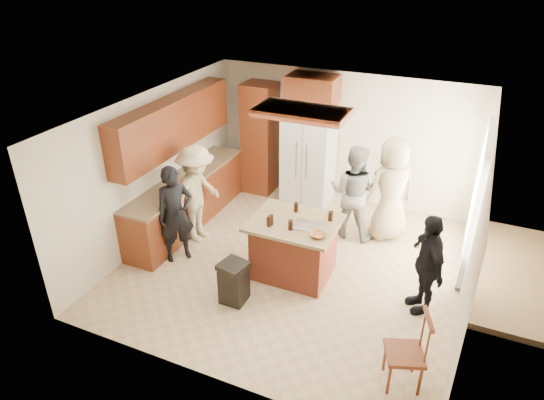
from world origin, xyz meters
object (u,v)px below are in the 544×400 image
at_px(person_side_right, 427,264).
at_px(spindle_chair, 406,354).
at_px(kitchen_island, 294,248).
at_px(person_front_left, 175,215).
at_px(person_behind_right, 391,189).
at_px(trash_bin, 234,282).
at_px(refrigerator, 308,158).
at_px(person_behind_left, 353,192).
at_px(person_counter, 197,194).

relative_size(person_side_right, spindle_chair, 1.49).
bearing_deg(kitchen_island, person_front_left, -169.59).
xyz_separation_m(person_behind_right, trash_bin, (-1.60, -2.59, -0.58)).
xyz_separation_m(person_side_right, spindle_chair, (0.03, -1.42, -0.29)).
height_order(refrigerator, spindle_chair, refrigerator).
bearing_deg(refrigerator, person_behind_left, -38.79).
bearing_deg(person_side_right, person_behind_right, 177.23).
bearing_deg(spindle_chair, person_side_right, 91.04).
xyz_separation_m(person_counter, spindle_chair, (3.78, -1.73, -0.40)).
distance_m(person_front_left, kitchen_island, 1.90).
bearing_deg(person_behind_left, refrigerator, -38.22).
height_order(person_counter, spindle_chair, person_counter).
xyz_separation_m(person_front_left, person_counter, (-0.00, 0.64, 0.06)).
bearing_deg(person_front_left, trash_bin, -73.02).
bearing_deg(trash_bin, person_counter, 137.08).
distance_m(person_front_left, person_counter, 0.64).
distance_m(refrigerator, spindle_chair, 4.60).
bearing_deg(spindle_chair, person_behind_right, 105.54).
height_order(person_front_left, trash_bin, person_front_left).
height_order(person_behind_left, refrigerator, refrigerator).
bearing_deg(person_counter, kitchen_island, -96.11).
height_order(kitchen_island, spindle_chair, spindle_chair).
distance_m(kitchen_island, trash_bin, 1.08).
bearing_deg(refrigerator, spindle_chair, -55.81).
height_order(kitchen_island, trash_bin, kitchen_island).
height_order(person_behind_right, person_side_right, person_behind_right).
relative_size(person_front_left, kitchen_island, 1.24).
bearing_deg(person_counter, person_behind_right, -61.70).
relative_size(person_side_right, refrigerator, 0.82).
bearing_deg(kitchen_island, person_side_right, -0.36).
xyz_separation_m(person_behind_right, refrigerator, (-1.71, 0.68, -0.00)).
xyz_separation_m(person_behind_right, person_side_right, (0.84, -1.68, -0.16)).
relative_size(person_behind_left, refrigerator, 0.93).
distance_m(person_front_left, spindle_chair, 3.95).
bearing_deg(person_behind_right, person_front_left, -7.05).
bearing_deg(person_behind_right, trash_bin, 16.68).
xyz_separation_m(person_side_right, kitchen_island, (-1.91, 0.01, -0.27)).
bearing_deg(spindle_chair, person_counter, 155.33).
bearing_deg(trash_bin, person_behind_left, 66.73).
relative_size(person_behind_left, person_counter, 0.98).
distance_m(person_behind_right, kitchen_island, 2.03).
height_order(person_counter, kitchen_island, person_counter).
bearing_deg(spindle_chair, person_front_left, 163.78).
height_order(person_counter, refrigerator, refrigerator).
bearing_deg(person_behind_right, person_counter, -16.43).
xyz_separation_m(person_behind_left, trash_bin, (-1.02, -2.37, -0.51)).
xyz_separation_m(person_front_left, kitchen_island, (1.84, 0.34, -0.32)).
height_order(person_front_left, person_side_right, person_front_left).
relative_size(person_behind_right, refrigerator, 1.00).
distance_m(person_front_left, person_side_right, 3.76).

